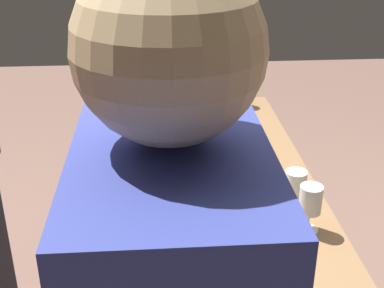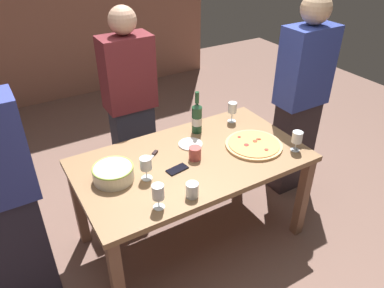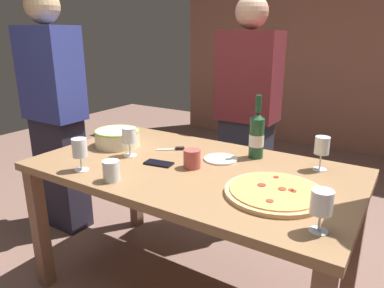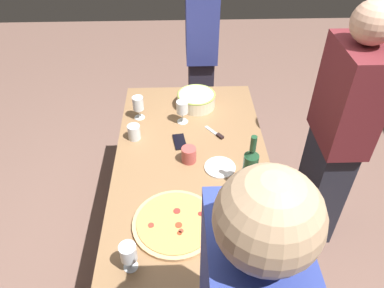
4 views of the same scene
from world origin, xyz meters
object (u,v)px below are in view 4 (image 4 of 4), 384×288
Objects in this scene: wine_glass_by_bottle at (182,108)px; wine_glass_far_left at (128,254)px; wine_glass_near_pizza at (261,222)px; serving_bowl at (196,99)px; wine_glass_far_right at (138,105)px; wine_bottle at (250,168)px; pizza at (175,223)px; cell_phone at (180,142)px; dining_table at (192,171)px; pizza_knife at (217,134)px; cup_amber at (134,132)px; side_plate at (220,167)px; person_guest_right at (336,136)px; person_guest_left at (201,51)px; cup_ceramic at (189,155)px.

wine_glass_by_bottle is 1.08m from wine_glass_far_left.
wine_glass_near_pizza is 1.06× the size of wine_glass_by_bottle.
serving_bowl is 0.41m from wine_glass_far_right.
wine_glass_far_left is (0.47, -0.58, -0.02)m from wine_bottle.
wine_glass_far_left is at bearing -15.40° from serving_bowl.
pizza reaches higher than cell_phone.
pizza_knife reaches higher than dining_table.
serving_bowl reaches higher than cell_phone.
cup_amber reaches higher than pizza_knife.
person_guest_right reaches higher than side_plate.
wine_glass_far_right is at bearing -147.22° from wine_glass_near_pizza.
cell_phone is 1.06m from person_guest_left.
cup_amber is 0.29m from cell_phone.
cup_ceramic is 1.22m from person_guest_left.
serving_bowl is at bearing 108.51° from wine_glass_far_right.
pizza_knife is at bearing 7.26° from cell_phone.
pizza_knife is 0.09× the size of person_guest_right.
dining_table is 0.66m from wine_glass_near_pizza.
person_guest_right reaches higher than wine_glass_far_right.
pizza is at bearing -33.31° from side_plate.
pizza is at bearing 14.93° from wine_glass_far_right.
wine_glass_far_left reaches higher than serving_bowl.
wine_glass_by_bottle is (-0.58, -0.34, -0.01)m from wine_bottle.
pizza_knife is (-0.24, 0.18, -0.04)m from cup_ceramic.
wine_glass_far_right is at bearing -101.03° from wine_glass_by_bottle.
cup_ceramic reaches higher than side_plate.
side_plate is (-0.61, 0.45, -0.10)m from wine_glass_far_left.
pizza is 4.38× the size of cup_amber.
wine_bottle is 0.38m from cup_ceramic.
cell_phone is at bearing -73.86° from pizza_knife.
wine_glass_near_pizza is 1.16× the size of cell_phone.
side_plate is at bearing 143.63° from wine_glass_far_left.
cell_phone is (-0.16, -0.07, 0.10)m from dining_table.
person_guest_left is at bearing -174.20° from wine_glass_near_pizza.
dining_table is at bearing -0.00° from person_guest_right.
wine_glass_by_bottle is 1.69× the size of cup_ceramic.
pizza is 2.88× the size of cell_phone.
dining_table is 0.57m from wine_glass_far_right.
side_plate is at bearing -55.05° from cell_phone.
person_guest_left reaches higher than wine_glass_by_bottle.
wine_glass_near_pizza is at bearing 40.24° from cup_amber.
dining_table is at bearing 7.65° from wine_glass_by_bottle.
wine_bottle is at bearing 122.43° from pizza.
wine_bottle is at bearing 56.62° from cup_ceramic.
person_guest_left is (-1.88, 0.41, -0.01)m from wine_glass_far_left.
side_plate is (0.50, 0.49, -0.10)m from wine_glass_far_right.
wine_bottle is 0.53m from cell_phone.
wine_bottle is 2.33× the size of cell_phone.
wine_glass_far_left is at bearing -22.03° from cup_ceramic.
wine_glass_far_right is at bearing -135.56° from wine_bottle.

